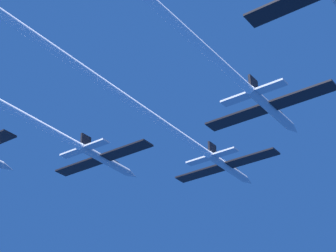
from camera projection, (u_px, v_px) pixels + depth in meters
The scene contains 3 objects.
jet_lead at pixel (154, 117), 83.64m from camera, with size 18.51×66.02×3.07m.
jet_left_wing at pixel (22, 115), 82.73m from camera, with size 18.51×59.96×3.07m.
jet_right_wing at pixel (191, 37), 65.87m from camera, with size 18.51×63.77×3.07m.
Camera 1 is at (43.21, -76.97, -41.66)m, focal length 63.91 mm.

